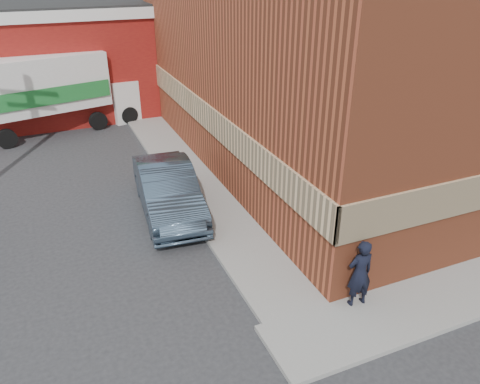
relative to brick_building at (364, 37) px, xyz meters
name	(u,v)px	position (x,y,z in m)	size (l,w,h in m)	color
ground	(274,324)	(-8.50, -9.00, -4.68)	(90.00, 90.00, 0.00)	#28282B
brick_building	(364,37)	(0.00, 0.00, 0.00)	(14.25, 18.25, 9.36)	#994427
sidewalk_west	(184,171)	(-7.90, 0.00, -4.62)	(1.80, 18.00, 0.12)	gray
man	(360,273)	(-6.41, -9.25, -3.68)	(0.64, 0.42, 1.76)	black
sedan	(168,190)	(-9.30, -2.89, -3.86)	(1.73, 4.97, 1.64)	#334355
box_truck	(58,87)	(-11.80, 7.17, -2.57)	(7.72, 3.86, 3.66)	white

